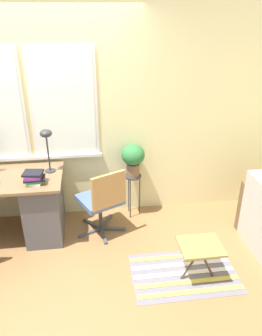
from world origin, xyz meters
name	(u,v)px	position (x,y,z in m)	size (l,w,h in m)	color
ground_plane	(41,252)	(0.00, 0.00, 0.00)	(14.00, 14.00, 0.00)	olive
wall_back_with_window	(35,114)	(0.00, 0.81, 1.35)	(9.00, 0.12, 2.70)	beige
desk_lamp	(46,138)	(0.14, 0.47, 1.17)	(0.13, 0.13, 0.50)	#2D2D33
book_stack	(34,178)	(0.00, 0.19, 0.84)	(0.23, 0.19, 0.13)	white
office_chair_swivel	(102,200)	(0.72, 0.28, 0.46)	(0.60, 0.60, 0.86)	#47474C
plant_stand	(133,182)	(1.12, 0.63, 0.48)	(0.21, 0.21, 0.57)	#333338
potted_plant	(133,157)	(1.12, 0.63, 0.82)	(0.29, 0.29, 0.41)	brown
floor_rug_striped	(184,273)	(1.49, -0.52, 0.00)	(1.07, 0.69, 0.01)	slate
folding_stool	(200,248)	(1.61, -0.59, 0.37)	(0.41, 0.35, 0.41)	olive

